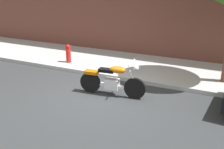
# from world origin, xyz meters

# --- Properties ---
(ground_plane) EXTENTS (60.00, 60.00, 0.00)m
(ground_plane) POSITION_xyz_m (0.00, 0.00, 0.00)
(ground_plane) COLOR #303335
(sidewalk) EXTENTS (23.45, 3.16, 0.14)m
(sidewalk) POSITION_xyz_m (0.00, 3.04, 0.07)
(sidewalk) COLOR #ADADAD
(sidewalk) RESTS_ON ground
(motorcycle) EXTENTS (2.15, 0.70, 1.17)m
(motorcycle) POSITION_xyz_m (0.31, 0.21, 0.49)
(motorcycle) COLOR black
(motorcycle) RESTS_ON ground
(fire_hydrant) EXTENTS (0.20, 0.20, 0.91)m
(fire_hydrant) POSITION_xyz_m (-2.61, 2.16, 0.46)
(fire_hydrant) COLOR red
(fire_hydrant) RESTS_ON ground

